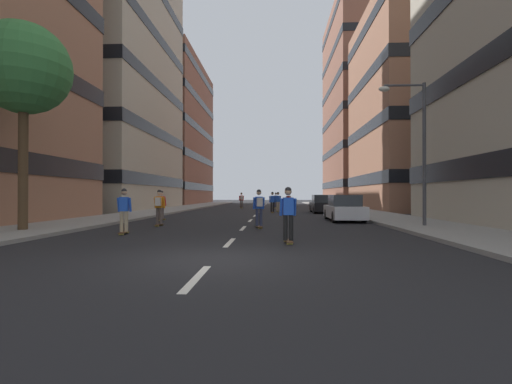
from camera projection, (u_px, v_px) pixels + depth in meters
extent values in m
plane|color=black|center=(259.00, 211.00, 33.39)|extent=(148.13, 148.13, 0.00)
cube|color=gray|center=(174.00, 209.00, 36.91)|extent=(3.92, 67.89, 0.14)
cube|color=gray|center=(348.00, 210.00, 36.04)|extent=(3.92, 67.89, 0.14)
cube|color=silver|center=(197.00, 278.00, 6.74)|extent=(0.16, 2.20, 0.01)
cube|color=silver|center=(230.00, 242.00, 11.73)|extent=(0.16, 2.20, 0.01)
cube|color=silver|center=(243.00, 228.00, 16.73)|extent=(0.16, 2.20, 0.01)
cube|color=silver|center=(250.00, 220.00, 21.72)|extent=(0.16, 2.20, 0.01)
cube|color=silver|center=(255.00, 216.00, 26.71)|extent=(0.16, 2.20, 0.01)
cube|color=silver|center=(258.00, 212.00, 31.71)|extent=(0.16, 2.20, 0.01)
cube|color=silver|center=(260.00, 210.00, 36.70)|extent=(0.16, 2.20, 0.01)
cube|color=silver|center=(262.00, 208.00, 41.69)|extent=(0.16, 2.20, 0.01)
cube|color=silver|center=(263.00, 207.00, 46.69)|extent=(0.16, 2.20, 0.01)
cube|color=silver|center=(264.00, 205.00, 51.68)|extent=(0.16, 2.20, 0.01)
cube|color=silver|center=(265.00, 205.00, 56.67)|extent=(0.16, 2.20, 0.01)
cube|color=silver|center=(266.00, 204.00, 61.67)|extent=(0.16, 2.20, 0.01)
cube|color=#B2A893|center=(103.00, 45.00, 38.85)|extent=(12.29, 19.09, 34.73)
cube|color=black|center=(102.00, 181.00, 38.75)|extent=(12.41, 19.21, 1.10)
cube|color=black|center=(103.00, 134.00, 38.78)|extent=(12.41, 19.21, 1.10)
cube|color=black|center=(103.00, 87.00, 38.82)|extent=(12.41, 19.21, 1.10)
cube|color=black|center=(103.00, 41.00, 38.85)|extent=(12.41, 19.21, 1.10)
cube|color=brown|center=(165.00, 134.00, 60.76)|extent=(12.29, 22.64, 23.17)
cube|color=black|center=(165.00, 187.00, 60.69)|extent=(12.41, 22.76, 1.10)
cube|color=black|center=(165.00, 159.00, 60.73)|extent=(12.41, 22.76, 1.10)
cube|color=black|center=(165.00, 131.00, 60.76)|extent=(12.41, 22.76, 1.10)
cube|color=black|center=(165.00, 103.00, 60.80)|extent=(12.41, 22.76, 1.10)
cube|color=black|center=(165.00, 76.00, 60.83)|extent=(12.41, 22.76, 1.10)
cube|color=#9E6B51|center=(426.00, 110.00, 37.11)|extent=(12.29, 16.07, 20.24)
cube|color=black|center=(426.00, 180.00, 37.06)|extent=(12.41, 16.19, 1.10)
cube|color=black|center=(426.00, 130.00, 37.09)|extent=(12.41, 16.19, 1.10)
cube|color=black|center=(426.00, 80.00, 37.13)|extent=(12.41, 16.19, 1.10)
cube|color=black|center=(426.00, 30.00, 37.17)|extent=(12.41, 16.19, 1.10)
cube|color=brown|center=(370.00, 107.00, 59.10)|extent=(12.29, 20.83, 31.33)
cube|color=black|center=(370.00, 185.00, 59.01)|extent=(12.41, 20.95, 1.10)
cube|color=black|center=(370.00, 152.00, 59.04)|extent=(12.41, 20.95, 1.10)
cube|color=black|center=(370.00, 120.00, 59.08)|extent=(12.41, 20.95, 1.10)
cube|color=black|center=(369.00, 88.00, 59.12)|extent=(12.41, 20.95, 1.10)
cube|color=black|center=(369.00, 55.00, 59.16)|extent=(12.41, 20.95, 1.10)
cube|color=black|center=(369.00, 23.00, 59.19)|extent=(12.41, 20.95, 1.10)
cube|color=silver|center=(344.00, 212.00, 21.40)|extent=(1.80, 4.40, 0.70)
cube|color=#2D3338|center=(345.00, 200.00, 21.25)|extent=(1.60, 2.10, 0.64)
cylinder|color=black|center=(327.00, 214.00, 22.88)|extent=(0.22, 0.64, 0.64)
cylinder|color=black|center=(353.00, 214.00, 22.80)|extent=(0.22, 0.64, 0.64)
cylinder|color=black|center=(334.00, 217.00, 19.99)|extent=(0.22, 0.64, 0.64)
cylinder|color=black|center=(364.00, 217.00, 19.91)|extent=(0.22, 0.64, 0.64)
cube|color=black|center=(322.00, 206.00, 31.13)|extent=(1.80, 4.40, 0.70)
cube|color=#2D3338|center=(323.00, 199.00, 30.98)|extent=(1.60, 2.10, 0.64)
cylinder|color=black|center=(311.00, 208.00, 32.61)|extent=(0.22, 0.64, 0.64)
cylinder|color=black|center=(329.00, 208.00, 32.53)|extent=(0.22, 0.64, 0.64)
cylinder|color=black|center=(315.00, 210.00, 29.72)|extent=(0.22, 0.64, 0.64)
cylinder|color=black|center=(335.00, 210.00, 29.64)|extent=(0.22, 0.64, 0.64)
cylinder|color=#4C3823|center=(23.00, 165.00, 14.71)|extent=(0.36, 0.36, 5.21)
sphere|color=#387A3D|center=(24.00, 68.00, 14.74)|extent=(3.65, 3.65, 3.65)
cylinder|color=#3F3F44|center=(424.00, 154.00, 16.71)|extent=(0.16, 0.16, 6.50)
cylinder|color=#3F3F44|center=(404.00, 85.00, 16.77)|extent=(1.80, 0.10, 0.10)
ellipsoid|color=silver|center=(384.00, 89.00, 16.82)|extent=(0.50, 0.30, 0.24)
cube|color=brown|center=(288.00, 241.00, 11.54)|extent=(0.30, 0.92, 0.02)
cylinder|color=#D8BF4C|center=(287.00, 241.00, 11.86)|extent=(0.19, 0.09, 0.07)
cylinder|color=#D8BF4C|center=(290.00, 244.00, 11.22)|extent=(0.19, 0.09, 0.07)
cylinder|color=black|center=(285.00, 228.00, 11.53)|extent=(0.15, 0.15, 0.80)
cylinder|color=black|center=(291.00, 228.00, 11.55)|extent=(0.15, 0.15, 0.80)
cube|color=blue|center=(288.00, 206.00, 11.54)|extent=(0.34, 0.23, 0.55)
cylinder|color=blue|center=(281.00, 207.00, 11.58)|extent=(0.11, 0.24, 0.55)
cylinder|color=blue|center=(295.00, 207.00, 11.61)|extent=(0.11, 0.24, 0.55)
sphere|color=tan|center=(288.00, 192.00, 11.57)|extent=(0.22, 0.22, 0.22)
sphere|color=black|center=(288.00, 190.00, 11.57)|extent=(0.21, 0.21, 0.21)
cube|color=brown|center=(276.00, 207.00, 41.41)|extent=(0.39, 0.92, 0.02)
cylinder|color=#D8BF4C|center=(276.00, 208.00, 41.72)|extent=(0.19, 0.11, 0.07)
cylinder|color=#D8BF4C|center=(275.00, 208.00, 41.10)|extent=(0.19, 0.11, 0.07)
cylinder|color=#2D334C|center=(275.00, 204.00, 41.44)|extent=(0.17, 0.17, 0.80)
cylinder|color=#2D334C|center=(277.00, 204.00, 41.39)|extent=(0.17, 0.17, 0.80)
cube|color=blue|center=(276.00, 198.00, 41.42)|extent=(0.36, 0.26, 0.55)
cylinder|color=blue|center=(274.00, 198.00, 41.53)|extent=(0.14, 0.24, 0.55)
cylinder|color=blue|center=(278.00, 198.00, 41.41)|extent=(0.14, 0.24, 0.55)
sphere|color=beige|center=(276.00, 194.00, 41.44)|extent=(0.22, 0.22, 0.22)
sphere|color=black|center=(276.00, 193.00, 41.44)|extent=(0.21, 0.21, 0.21)
cube|color=brown|center=(288.00, 209.00, 36.12)|extent=(0.32, 0.92, 0.02)
cylinder|color=#D8BF4C|center=(289.00, 210.00, 36.43)|extent=(0.19, 0.09, 0.07)
cylinder|color=#D8BF4C|center=(288.00, 210.00, 35.81)|extent=(0.19, 0.09, 0.07)
cylinder|color=tan|center=(288.00, 205.00, 36.14)|extent=(0.16, 0.16, 0.80)
cylinder|color=tan|center=(289.00, 205.00, 36.11)|extent=(0.16, 0.16, 0.80)
cube|color=white|center=(288.00, 198.00, 36.13)|extent=(0.34, 0.24, 0.55)
cylinder|color=white|center=(286.00, 199.00, 36.22)|extent=(0.12, 0.24, 0.55)
cylinder|color=white|center=(291.00, 199.00, 36.14)|extent=(0.12, 0.24, 0.55)
sphere|color=beige|center=(288.00, 194.00, 36.15)|extent=(0.22, 0.22, 0.22)
sphere|color=black|center=(288.00, 193.00, 36.15)|extent=(0.21, 0.21, 0.21)
cube|color=#A52626|center=(288.00, 198.00, 35.95)|extent=(0.28, 0.19, 0.40)
cube|color=brown|center=(159.00, 224.00, 17.89)|extent=(0.21, 0.90, 0.02)
cylinder|color=#D8BF4C|center=(161.00, 225.00, 18.21)|extent=(0.18, 0.07, 0.07)
cylinder|color=#D8BF4C|center=(157.00, 226.00, 17.57)|extent=(0.18, 0.07, 0.07)
cylinder|color=#594C47|center=(157.00, 216.00, 17.90)|extent=(0.14, 0.14, 0.80)
cylinder|color=#594C47|center=(161.00, 216.00, 17.89)|extent=(0.14, 0.14, 0.80)
cube|color=orange|center=(159.00, 202.00, 17.90)|extent=(0.32, 0.21, 0.55)
cylinder|color=orange|center=(155.00, 203.00, 17.96)|extent=(0.09, 0.23, 0.55)
cylinder|color=orange|center=(164.00, 203.00, 17.93)|extent=(0.09, 0.23, 0.55)
sphere|color=beige|center=(159.00, 193.00, 17.92)|extent=(0.22, 0.22, 0.22)
sphere|color=black|center=(159.00, 192.00, 17.92)|extent=(0.21, 0.21, 0.21)
cube|color=beige|center=(158.00, 202.00, 17.72)|extent=(0.26, 0.16, 0.40)
cube|color=brown|center=(259.00, 226.00, 16.80)|extent=(0.39, 0.92, 0.02)
cylinder|color=#D8BF4C|center=(258.00, 227.00, 17.12)|extent=(0.19, 0.11, 0.07)
cylinder|color=#D8BF4C|center=(260.00, 228.00, 16.49)|extent=(0.19, 0.11, 0.07)
cylinder|color=#2D334C|center=(257.00, 217.00, 16.79)|extent=(0.17, 0.17, 0.80)
cylinder|color=#2D334C|center=(261.00, 217.00, 16.82)|extent=(0.17, 0.17, 0.80)
cube|color=blue|center=(259.00, 203.00, 16.81)|extent=(0.36, 0.26, 0.55)
cylinder|color=blue|center=(254.00, 203.00, 16.82)|extent=(0.14, 0.24, 0.55)
cylinder|color=blue|center=(263.00, 203.00, 16.90)|extent=(0.14, 0.24, 0.55)
sphere|color=tan|center=(259.00, 193.00, 16.83)|extent=(0.22, 0.22, 0.22)
sphere|color=black|center=(259.00, 192.00, 16.83)|extent=(0.21, 0.21, 0.21)
cube|color=beige|center=(260.00, 202.00, 16.63)|extent=(0.29, 0.21, 0.40)
cube|color=brown|center=(241.00, 207.00, 41.41)|extent=(0.39, 0.92, 0.02)
cylinder|color=#D8BF4C|center=(241.00, 208.00, 41.73)|extent=(0.19, 0.11, 0.07)
cylinder|color=#D8BF4C|center=(242.00, 208.00, 41.10)|extent=(0.19, 0.11, 0.07)
cylinder|color=#594C47|center=(241.00, 204.00, 41.40)|extent=(0.17, 0.17, 0.80)
cylinder|color=#594C47|center=(242.00, 204.00, 41.43)|extent=(0.17, 0.17, 0.80)
cube|color=red|center=(241.00, 198.00, 41.42)|extent=(0.36, 0.26, 0.55)
cylinder|color=red|center=(239.00, 198.00, 41.43)|extent=(0.14, 0.24, 0.55)
cylinder|color=red|center=(243.00, 198.00, 41.50)|extent=(0.14, 0.24, 0.55)
sphere|color=tan|center=(241.00, 194.00, 41.44)|extent=(0.22, 0.22, 0.22)
sphere|color=black|center=(241.00, 193.00, 41.44)|extent=(0.21, 0.21, 0.21)
cube|color=beige|center=(242.00, 198.00, 41.24)|extent=(0.29, 0.21, 0.40)
cube|color=brown|center=(124.00, 232.00, 14.19)|extent=(0.30, 0.92, 0.02)
cylinder|color=#D8BF4C|center=(126.00, 233.00, 14.51)|extent=(0.19, 0.09, 0.07)
cylinder|color=#D8BF4C|center=(121.00, 234.00, 13.87)|extent=(0.19, 0.09, 0.07)
cylinder|color=tan|center=(122.00, 222.00, 14.18)|extent=(0.16, 0.16, 0.80)
cylinder|color=tan|center=(126.00, 221.00, 14.20)|extent=(0.16, 0.16, 0.80)
cube|color=blue|center=(124.00, 204.00, 14.20)|extent=(0.34, 0.24, 0.55)
cylinder|color=blue|center=(119.00, 205.00, 14.23)|extent=(0.12, 0.24, 0.55)
cylinder|color=blue|center=(130.00, 205.00, 14.26)|extent=(0.12, 0.24, 0.55)
sphere|color=tan|center=(124.00, 192.00, 14.22)|extent=(0.22, 0.22, 0.22)
sphere|color=black|center=(124.00, 191.00, 14.22)|extent=(0.21, 0.21, 0.21)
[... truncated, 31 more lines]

